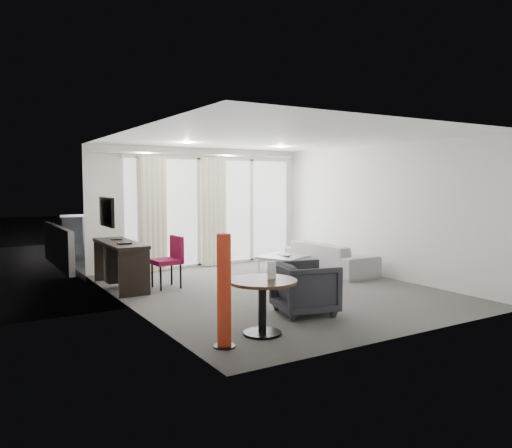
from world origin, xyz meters
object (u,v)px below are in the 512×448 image
tub_armchair (305,288)px  rattan_chair_a (221,239)px  sofa (330,257)px  red_lamp (224,291)px  rattan_chair_b (255,235)px  coffee_table (282,265)px  desk (120,265)px  round_table (262,307)px  desk_chair (166,262)px

tub_armchair → rattan_chair_a: 5.97m
rattan_chair_a → sofa: bearing=-100.9°
red_lamp → rattan_chair_b: (4.26, 6.39, -0.18)m
red_lamp → coffee_table: 4.58m
desk → rattan_chair_b: 5.07m
red_lamp → rattan_chair_b: red_lamp is taller
round_table → tub_armchair: 1.14m
coffee_table → rattan_chair_a: (0.19, 3.07, 0.22)m
red_lamp → tub_armchair: (1.64, 0.68, -0.27)m
tub_armchair → rattan_chair_a: rattan_chair_a is taller
red_lamp → sofa: 5.10m
sofa → rattan_chair_a: bearing=13.4°
coffee_table → sofa: sofa is taller
desk → sofa: desk is taller
desk → coffee_table: bearing=-7.6°
desk_chair → tub_armchair: (1.04, -2.66, -0.09)m
desk → rattan_chair_b: size_ratio=1.89×
coffee_table → round_table: bearing=-127.6°
tub_armchair → rattan_chair_a: size_ratio=0.98×
desk → sofa: (4.14, -0.72, -0.09)m
desk → round_table: (0.70, -3.61, -0.07)m
desk → desk_chair: size_ratio=1.89×
rattan_chair_a → rattan_chair_b: rattan_chair_b is taller
tub_armchair → red_lamp: bearing=124.9°
red_lamp → rattan_chair_b: 7.68m
desk_chair → round_table: (0.02, -3.17, -0.12)m
round_table → rattan_chair_b: bearing=59.6°
red_lamp → rattan_chair_a: 7.21m
desk → sofa: size_ratio=0.81×
rattan_chair_b → desk_chair: bearing=-151.7°
rattan_chair_a → rattan_chair_b: bearing=-26.3°
rattan_chair_a → desk_chair: bearing=-155.0°
rattan_chair_b → coffee_table: bearing=-122.8°
desk → red_lamp: 3.79m
desk → tub_armchair: bearing=-60.9°
sofa → red_lamp: bearing=127.1°
rattan_chair_a → round_table: bearing=-137.1°
desk_chair → rattan_chair_a: (2.66, 3.08, -0.05)m
desk → tub_armchair: (1.73, -3.10, -0.04)m
desk → rattan_chair_a: rattan_chair_a is taller
red_lamp → sofa: (4.06, 3.07, -0.33)m
tub_armchair → coffee_table: 3.05m
sofa → rattan_chair_a: size_ratio=2.61×
sofa → desk: bearing=80.2°
round_table → tub_armchair: bearing=26.1°
red_lamp → coffee_table: size_ratio=1.54×
desk_chair → sofa: 3.47m
desk_chair → red_lamp: (-0.60, -3.34, 0.18)m
coffee_table → rattan_chair_a: bearing=86.5°
desk_chair → rattan_chair_a: desk_chair is taller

